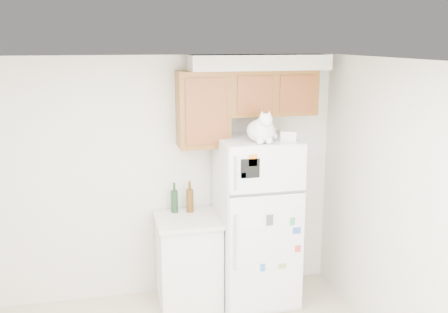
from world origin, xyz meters
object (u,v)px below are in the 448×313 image
object	(u,v)px
storage_box_back	(265,132)
bottle_amber	(190,197)
storage_box_front	(288,136)
cat	(262,130)
base_counter	(188,260)
refrigerator	(256,221)
bottle_green	(174,198)

from	to	relation	value
storage_box_back	bottle_amber	distance (m)	1.01
storage_box_front	cat	bearing A→B (deg)	-150.72
storage_box_front	bottle_amber	bearing A→B (deg)	177.42
base_counter	refrigerator	bearing A→B (deg)	-6.09
storage_box_back	storage_box_front	xyz separation A→B (m)	(0.17, -0.23, -0.01)
storage_box_back	bottle_green	size ratio (longest dim) A/B	0.58
storage_box_front	bottle_amber	world-z (taller)	storage_box_front
base_counter	cat	bearing A→B (deg)	-21.51
base_counter	bottle_green	distance (m)	0.65
base_counter	storage_box_back	size ratio (longest dim) A/B	5.11
base_counter	bottle_green	size ratio (longest dim) A/B	2.97
bottle_green	refrigerator	bearing A→B (deg)	-18.38
cat	bottle_green	distance (m)	1.17
base_counter	storage_box_front	xyz separation A→B (m)	(0.95, -0.22, 1.28)
storage_box_back	storage_box_front	distance (m)	0.28
refrigerator	base_counter	size ratio (longest dim) A/B	1.85
refrigerator	bottle_amber	size ratio (longest dim) A/B	5.25
cat	bottle_amber	bearing A→B (deg)	145.43
storage_box_back	bottle_amber	bearing A→B (deg)	159.32
bottle_green	base_counter	bearing A→B (deg)	-61.20
storage_box_back	cat	bearing A→B (deg)	-121.74
bottle_green	storage_box_front	bearing A→B (deg)	-21.24
storage_box_front	bottle_amber	xyz separation A→B (m)	(-0.90, 0.38, -0.66)
refrigerator	cat	world-z (taller)	cat
refrigerator	cat	bearing A→B (deg)	-95.32
base_counter	cat	xyz separation A→B (m)	(0.67, -0.26, 1.36)
storage_box_back	base_counter	bearing A→B (deg)	171.82
storage_box_back	storage_box_front	bearing A→B (deg)	-62.13
base_counter	storage_box_front	bearing A→B (deg)	-13.05
base_counter	storage_box_front	distance (m)	1.61
refrigerator	cat	xyz separation A→B (m)	(-0.02, -0.19, 0.97)
bottle_green	bottle_amber	xyz separation A→B (m)	(0.16, -0.03, 0.01)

